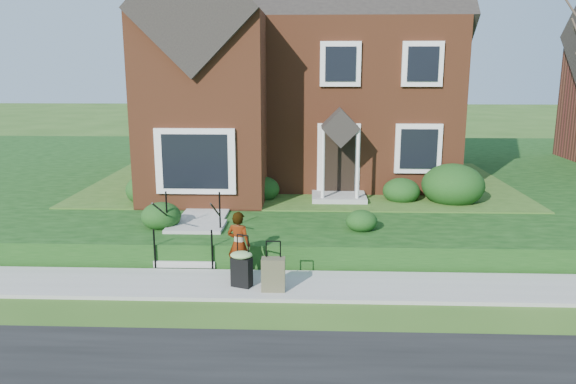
{
  "coord_description": "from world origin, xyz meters",
  "views": [
    {
      "loc": [
        0.31,
        -11.03,
        4.51
      ],
      "look_at": [
        -0.19,
        2.0,
        1.6
      ],
      "focal_mm": 35.0,
      "sensor_mm": 36.0,
      "label": 1
    }
  ],
  "objects_px": {
    "woman": "(239,245)",
    "suitcase_olive": "(273,274)",
    "front_steps": "(192,238)",
    "suitcase_black": "(242,267)"
  },
  "relations": [
    {
      "from": "front_steps",
      "to": "suitcase_black",
      "type": "xyz_separation_m",
      "value": [
        1.43,
        -2.01,
        0.03
      ]
    },
    {
      "from": "front_steps",
      "to": "suitcase_black",
      "type": "relative_size",
      "value": 1.84
    },
    {
      "from": "front_steps",
      "to": "woman",
      "type": "height_order",
      "value": "front_steps"
    },
    {
      "from": "woman",
      "to": "suitcase_olive",
      "type": "relative_size",
      "value": 1.41
    },
    {
      "from": "suitcase_black",
      "to": "suitcase_olive",
      "type": "height_order",
      "value": "suitcase_black"
    },
    {
      "from": "woman",
      "to": "suitcase_black",
      "type": "height_order",
      "value": "woman"
    },
    {
      "from": "suitcase_black",
      "to": "suitcase_olive",
      "type": "distance_m",
      "value": 0.7
    },
    {
      "from": "front_steps",
      "to": "suitcase_olive",
      "type": "bearing_deg",
      "value": -46.5
    },
    {
      "from": "front_steps",
      "to": "woman",
      "type": "xyz_separation_m",
      "value": [
        1.32,
        -1.48,
        0.33
      ]
    },
    {
      "from": "front_steps",
      "to": "suitcase_black",
      "type": "bearing_deg",
      "value": -54.51
    }
  ]
}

